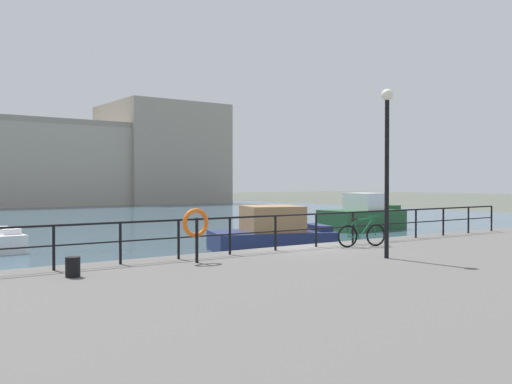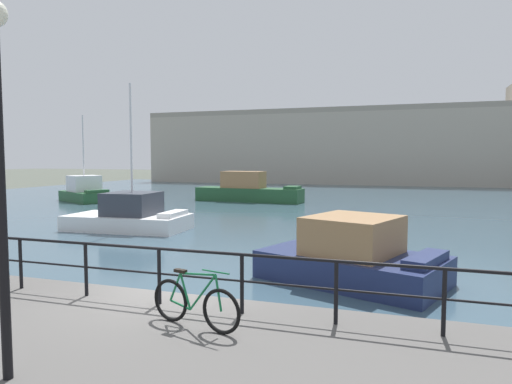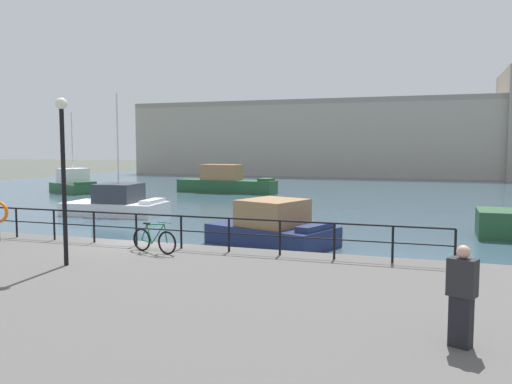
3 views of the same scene
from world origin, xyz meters
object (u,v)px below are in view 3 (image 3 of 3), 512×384
moored_white_yacht (117,203)px  quay_lamp_post (63,159)px  moored_small_launch (226,182)px  moored_blue_motorboat (273,227)px  parked_bicycle (154,240)px  standing_person (462,295)px  harbor_building (410,137)px  moored_harbor_tender (74,184)px

moored_white_yacht → quay_lamp_post: (8.65, -15.57, 3.13)m
moored_small_launch → moored_white_yacht: moored_white_yacht is taller
moored_blue_motorboat → quay_lamp_post: (-3.20, -9.23, 3.09)m
moored_white_yacht → moored_small_launch: bearing=84.5°
moored_white_yacht → quay_lamp_post: 18.08m
parked_bicycle → standing_person: size_ratio=1.03×
harbor_building → moored_blue_motorboat: 55.56m
moored_harbor_tender → standing_person: bearing=-16.0°
moored_white_yacht → standing_person: bearing=-47.9°
moored_small_launch → quay_lamp_post: size_ratio=2.02×
moored_small_launch → parked_bicycle: moored_small_launch is taller
moored_harbor_tender → moored_white_yacht: 17.21m
harbor_building → moored_white_yacht: (-15.32, -48.91, -4.76)m
quay_lamp_post → standing_person: bearing=-15.8°
moored_small_launch → moored_blue_motorboat: size_ratio=1.59×
harbor_building → moored_small_launch: (-14.69, -32.62, -4.53)m
moored_small_launch → moored_blue_motorboat: moored_small_launch is taller
harbor_building → quay_lamp_post: bearing=-95.9°
parked_bicycle → standing_person: (8.57, -5.13, 0.47)m
moored_small_launch → moored_blue_motorboat: 25.26m
moored_harbor_tender → standing_person: moored_harbor_tender is taller
harbor_building → quay_lamp_post: (-6.67, -64.48, -1.63)m
quay_lamp_post → parked_bicycle: bearing=57.7°
moored_small_launch → quay_lamp_post: bearing=-71.8°
moored_harbor_tender → parked_bicycle: moored_harbor_tender is taller
moored_small_launch → moored_white_yacht: 16.30m
parked_bicycle → moored_harbor_tender: bearing=145.4°
parked_bicycle → harbor_building: bearing=99.0°
harbor_building → standing_person: size_ratio=39.17×
moored_blue_motorboat → standing_person: standing_person is taller
moored_blue_motorboat → moored_white_yacht: size_ratio=0.79×
parked_bicycle → standing_person: bearing=-17.1°
harbor_building → moored_white_yacht: size_ratio=9.01×
moored_small_launch → moored_harbor_tender: (-12.97, -4.31, -0.12)m
quay_lamp_post → moored_white_yacht: bearing=119.1°
quay_lamp_post → standing_person: 10.62m
moored_blue_motorboat → parked_bicycle: moored_blue_motorboat is taller
moored_white_yacht → parked_bicycle: 16.69m
moored_harbor_tender → quay_lamp_post: size_ratio=1.57×
moored_harbor_tender → parked_bicycle: bearing=-20.0°
standing_person → moored_harbor_tender: bearing=-111.3°
quay_lamp_post → moored_harbor_tender: bearing=127.3°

